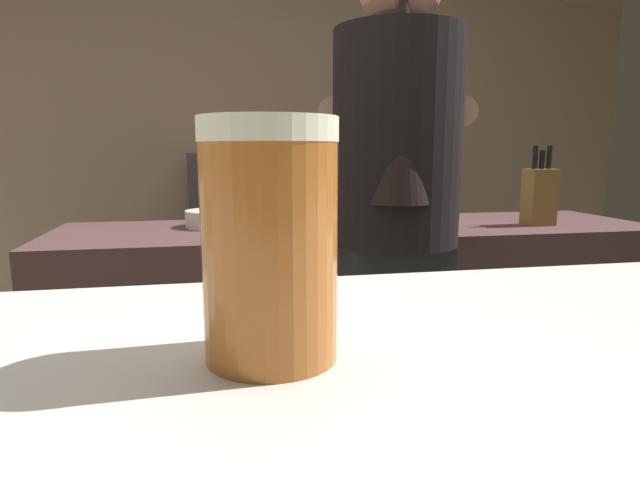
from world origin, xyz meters
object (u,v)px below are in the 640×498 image
(chefs_knife, at_px, (432,225))
(pint_glass_far, at_px, (270,241))
(bartender, at_px, (395,219))
(bottle_vinegar, at_px, (229,141))
(knife_block, at_px, (539,195))
(bottle_soy, at_px, (304,139))
(mixing_bowl, at_px, (216,218))

(chefs_knife, height_order, pint_glass_far, pint_glass_far)
(bartender, relative_size, chefs_knife, 7.03)
(bottle_vinegar, bearing_deg, pint_glass_far, -91.73)
(bartender, height_order, bottle_vinegar, bartender)
(knife_block, bearing_deg, pint_glass_far, -127.60)
(bottle_vinegar, bearing_deg, chefs_knife, -65.42)
(bottle_vinegar, bearing_deg, bottle_soy, -5.64)
(bartender, relative_size, bottle_vinegar, 9.71)
(knife_block, relative_size, bottle_vinegar, 1.62)
(pint_glass_far, bearing_deg, chefs_knife, 63.90)
(knife_block, relative_size, bottle_soy, 1.41)
(bartender, height_order, pint_glass_far, bartender)
(bartender, xyz_separation_m, knife_block, (0.67, 0.36, 0.02))
(bartender, bearing_deg, mixing_bowl, 56.14)
(chefs_knife, bearing_deg, mixing_bowl, 156.61)
(bartender, xyz_separation_m, mixing_bowl, (-0.47, 0.54, -0.05))
(chefs_knife, relative_size, pint_glass_far, 1.87)
(pint_glass_far, height_order, bottle_soy, bottle_soy)
(knife_block, distance_m, chefs_knife, 0.40)
(mixing_bowl, distance_m, chefs_knife, 0.77)
(chefs_knife, bearing_deg, bottle_soy, 85.91)
(pint_glass_far, relative_size, bottle_soy, 0.64)
(mixing_bowl, bearing_deg, bartender, -48.97)
(knife_block, relative_size, pint_glass_far, 2.19)
(chefs_knife, distance_m, bottle_soy, 1.44)
(bottle_soy, distance_m, bottle_vinegar, 0.43)
(chefs_knife, relative_size, bottle_soy, 1.20)
(bartender, relative_size, pint_glass_far, 13.12)
(mixing_bowl, relative_size, bottle_vinegar, 1.22)
(pint_glass_far, xyz_separation_m, bottle_soy, (0.52, 2.89, 0.11))
(bartender, height_order, bottle_soy, bartender)
(bartender, relative_size, bottle_soy, 8.44)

